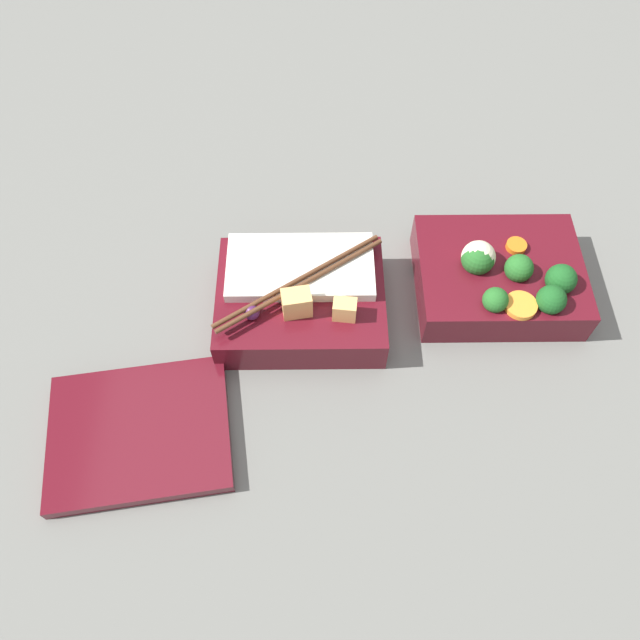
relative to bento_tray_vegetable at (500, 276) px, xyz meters
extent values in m
plane|color=slate|center=(0.11, 0.00, -0.03)|extent=(3.00, 3.00, 0.00)
cube|color=#510F19|center=(0.00, 0.00, -0.01)|extent=(0.18, 0.14, 0.04)
sphere|color=#236023|center=(-0.01, 0.01, 0.03)|extent=(0.03, 0.03, 0.03)
sphere|color=#19511E|center=(-0.04, 0.05, 0.03)|extent=(0.03, 0.03, 0.03)
sphere|color=#236023|center=(0.02, 0.05, 0.02)|extent=(0.03, 0.03, 0.03)
sphere|color=#19511E|center=(-0.05, 0.02, 0.03)|extent=(0.03, 0.03, 0.03)
sphere|color=#236023|center=(0.03, 0.00, 0.03)|extent=(0.04, 0.04, 0.04)
cylinder|color=orange|center=(-0.01, 0.05, 0.02)|extent=(0.05, 0.05, 0.01)
cylinder|color=orange|center=(-0.02, -0.03, 0.02)|extent=(0.03, 0.03, 0.01)
sphere|color=beige|center=(0.03, -0.01, 0.03)|extent=(0.04, 0.04, 0.04)
cube|color=#510F19|center=(0.22, 0.03, -0.01)|extent=(0.18, 0.14, 0.04)
cube|color=silver|center=(0.22, 0.00, 0.02)|extent=(0.16, 0.08, 0.01)
cube|color=#EAB266|center=(0.17, 0.06, 0.03)|extent=(0.03, 0.02, 0.02)
cube|color=#EAB266|center=(0.22, 0.05, 0.03)|extent=(0.03, 0.03, 0.03)
sphere|color=#4C1E4C|center=(0.27, 0.06, 0.03)|extent=(0.02, 0.02, 0.02)
cylinder|color=#56331E|center=(0.22, 0.03, 0.03)|extent=(0.17, 0.12, 0.01)
cylinder|color=#56331E|center=(0.22, 0.03, 0.03)|extent=(0.17, 0.12, 0.01)
cube|color=#510F19|center=(0.38, 0.17, -0.02)|extent=(0.19, 0.16, 0.01)
camera|label=1|loc=(0.20, 0.40, 0.56)|focal=35.00mm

